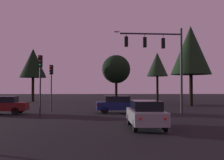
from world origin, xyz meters
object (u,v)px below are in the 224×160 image
object	(u,v)px
traffic_signal_mast_arm	(161,53)
tree_behind_sign	(157,65)
tree_left_far	(116,69)
traffic_light_corner_right	(51,78)
car_nearside_lane	(146,114)
car_crossing_right	(0,105)
traffic_light_corner_left	(40,74)
tree_center_horizon	(33,63)
tree_right_cluster	(191,50)
car_crossing_left	(118,104)

from	to	relation	value
traffic_signal_mast_arm	tree_behind_sign	size ratio (longest dim) A/B	0.91
traffic_signal_mast_arm	tree_left_far	xyz separation A→B (m)	(-3.14, 19.89, -0.12)
traffic_signal_mast_arm	traffic_light_corner_right	world-z (taller)	traffic_signal_mast_arm
car_nearside_lane	car_crossing_right	world-z (taller)	same
traffic_signal_mast_arm	traffic_light_corner_left	world-z (taller)	traffic_signal_mast_arm
car_nearside_lane	tree_left_far	xyz separation A→B (m)	(-0.46, 29.17, 4.38)
traffic_light_corner_left	tree_center_horizon	size ratio (longest dim) A/B	0.53
car_nearside_lane	car_crossing_right	xyz separation A→B (m)	(-11.10, 8.83, 0.00)
tree_behind_sign	tree_left_far	world-z (taller)	tree_behind_sign
traffic_light_corner_right	tree_center_horizon	bearing A→B (deg)	108.34
traffic_signal_mast_arm	traffic_light_corner_left	size ratio (longest dim) A/B	1.61
tree_left_far	tree_behind_sign	bearing A→B (deg)	26.25
car_nearside_lane	tree_behind_sign	bearing A→B (deg)	78.51
car_crossing_right	tree_right_cluster	size ratio (longest dim) A/B	0.47
tree_right_cluster	car_crossing_right	bearing A→B (deg)	-151.08
car_nearside_lane	tree_left_far	world-z (taller)	tree_left_far
car_crossing_right	tree_right_cluster	xyz separation A→B (m)	(19.55, 10.80, 6.14)
tree_behind_sign	traffic_signal_mast_arm	bearing A→B (deg)	-99.59
car_crossing_right	tree_center_horizon	distance (m)	24.43
car_crossing_right	tree_right_cluster	world-z (taller)	tree_right_cluster
traffic_signal_mast_arm	car_crossing_right	distance (m)	14.51
tree_behind_sign	tree_left_far	xyz separation A→B (m)	(-7.10, -3.50, -1.05)
car_nearside_lane	tree_left_far	size ratio (longest dim) A/B	0.63
traffic_light_corner_left	tree_behind_sign	distance (m)	30.26
traffic_light_corner_right	tree_right_cluster	bearing A→B (deg)	25.91
tree_behind_sign	tree_right_cluster	size ratio (longest dim) A/B	0.83
traffic_light_corner_left	car_crossing_right	world-z (taller)	traffic_light_corner_left
traffic_signal_mast_arm	car_crossing_right	bearing A→B (deg)	-178.15
traffic_light_corner_right	car_nearside_lane	distance (m)	14.24
traffic_light_corner_left	car_crossing_left	xyz separation A→B (m)	(6.05, 3.91, -2.50)
tree_center_horizon	car_crossing_left	bearing A→B (deg)	-59.89
car_nearside_lane	car_crossing_left	world-z (taller)	same
traffic_light_corner_right	tree_right_cluster	world-z (taller)	tree_right_cluster
traffic_signal_mast_arm	tree_left_far	size ratio (longest dim) A/B	1.02
traffic_light_corner_right	traffic_light_corner_left	bearing A→B (deg)	-87.24
traffic_light_corner_right	car_crossing_right	distance (m)	5.37
tree_left_far	car_crossing_right	bearing A→B (deg)	-117.62
traffic_light_corner_left	tree_right_cluster	bearing A→B (deg)	41.52
car_nearside_lane	traffic_light_corner_right	bearing A→B (deg)	121.78
traffic_light_corner_left	tree_left_far	bearing A→B (deg)	74.09
car_crossing_left	tree_right_cluster	bearing A→B (deg)	46.06
tree_right_cluster	tree_behind_sign	bearing A→B (deg)	97.90
tree_behind_sign	tree_right_cluster	distance (m)	13.18
car_crossing_left	tree_right_cluster	xyz separation A→B (m)	(9.50, 9.86, 6.14)
traffic_light_corner_right	tree_behind_sign	distance (m)	25.22
tree_left_far	tree_center_horizon	distance (m)	14.15
car_crossing_left	tree_right_cluster	distance (m)	15.01
traffic_light_corner_right	tree_left_far	distance (m)	18.69
car_nearside_lane	car_crossing_left	distance (m)	9.83
car_crossing_right	tree_center_horizon	bearing A→B (deg)	97.44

